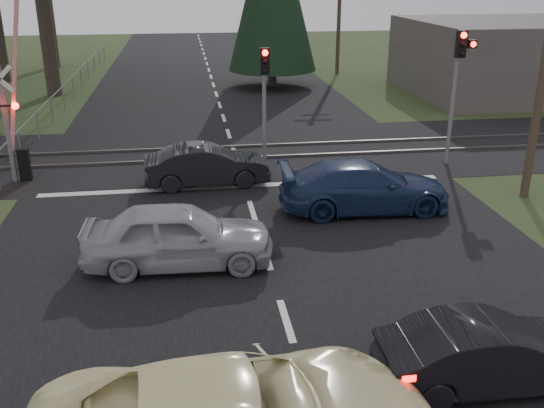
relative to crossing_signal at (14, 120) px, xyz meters
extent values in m
plane|color=#2C3E1C|center=(7.27, -9.79, -2.06)|extent=(120.00, 120.00, 0.00)
cube|color=black|center=(7.27, 0.21, -2.05)|extent=(14.00, 100.00, 0.01)
cube|color=black|center=(7.27, 2.21, -2.05)|extent=(120.00, 8.00, 0.01)
cube|color=silver|center=(7.27, -1.59, -2.05)|extent=(13.00, 0.35, 0.00)
cube|color=#59544C|center=(7.27, 1.41, -2.01)|extent=(120.00, 0.12, 0.10)
cube|color=#59544C|center=(7.27, 3.01, -2.01)|extent=(120.00, 0.12, 0.10)
cylinder|color=slate|center=(-0.23, 0.01, -0.16)|extent=(0.18, 0.18, 3.80)
cube|color=black|center=(-0.23, -0.07, 0.49)|extent=(0.90, 0.06, 0.06)
sphere|color=#FF0C07|center=(0.15, -0.14, 0.49)|extent=(0.22, 0.22, 0.22)
cube|color=black|center=(0.12, 0.01, -1.51)|extent=(0.35, 0.25, 1.10)
cube|color=red|center=(0.32, 0.01, 1.94)|extent=(1.16, 0.10, 5.93)
cylinder|color=slate|center=(14.77, -0.19, -0.16)|extent=(0.14, 0.14, 3.80)
cube|color=black|center=(14.77, -0.37, 2.19)|extent=(0.32, 0.24, 0.90)
sphere|color=#FF0C07|center=(14.77, -0.50, 2.49)|extent=(0.20, 0.20, 0.20)
sphere|color=black|center=(14.77, -0.50, 2.19)|extent=(0.18, 0.18, 0.18)
sphere|color=black|center=(14.77, -0.50, 1.89)|extent=(0.18, 0.18, 0.18)
cube|color=black|center=(15.15, -0.37, 2.19)|extent=(0.28, 0.22, 0.28)
sphere|color=#FF0C07|center=(15.15, -0.49, 2.19)|extent=(0.18, 0.18, 0.18)
cylinder|color=slate|center=(8.27, 1.01, -0.46)|extent=(0.14, 0.14, 3.20)
cube|color=black|center=(8.27, 0.83, 1.59)|extent=(0.32, 0.24, 0.90)
sphere|color=#FF0C07|center=(8.27, 0.70, 1.89)|extent=(0.20, 0.20, 0.20)
sphere|color=black|center=(8.27, 0.70, 1.59)|extent=(0.18, 0.18, 0.18)
sphere|color=black|center=(8.27, 0.70, 1.29)|extent=(0.18, 0.18, 0.18)
cylinder|color=#4C3D2D|center=(15.77, 20.21, 2.44)|extent=(0.26, 0.26, 9.00)
cylinder|color=#473D33|center=(-1.73, 15.21, 0.64)|extent=(0.80, 0.80, 5.40)
cylinder|color=#473D33|center=(-3.73, 26.21, 0.64)|extent=(0.80, 0.80, 5.40)
cylinder|color=#473D33|center=(10.77, 16.21, -1.06)|extent=(0.50, 0.50, 2.00)
cube|color=#59514C|center=(25.27, 12.21, -0.06)|extent=(14.00, 10.00, 4.00)
imported|color=black|center=(10.29, -12.23, -1.45)|extent=(3.71, 1.30, 1.22)
imported|color=#9E9FA5|center=(5.17, -6.96, -1.30)|extent=(4.52, 1.99, 1.52)
imported|color=#19294D|center=(10.51, -4.15, -1.34)|extent=(4.99, 2.13, 1.43)
imported|color=black|center=(6.08, -1.27, -1.40)|extent=(4.07, 1.62, 1.32)
camera|label=1|loc=(5.49, -20.11, 4.52)|focal=40.00mm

